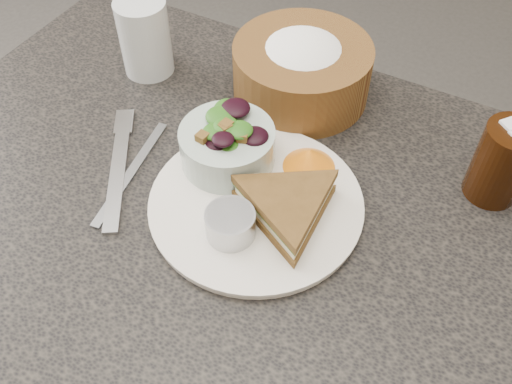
{
  "coord_description": "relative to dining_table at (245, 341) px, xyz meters",
  "views": [
    {
      "loc": [
        0.23,
        -0.39,
        1.32
      ],
      "look_at": [
        0.02,
        0.01,
        0.78
      ],
      "focal_mm": 40.0,
      "sensor_mm": 36.0,
      "label": 1
    }
  ],
  "objects": [
    {
      "name": "dinner_plate",
      "position": [
        0.02,
        0.01,
        0.38
      ],
      "size": [
        0.27,
        0.27,
        0.01
      ],
      "primitive_type": "cylinder",
      "color": "silver",
      "rests_on": "dining_table"
    },
    {
      "name": "bread_basket",
      "position": [
        -0.03,
        0.24,
        0.43
      ],
      "size": [
        0.26,
        0.26,
        0.12
      ],
      "primitive_type": null,
      "rotation": [
        0.0,
        0.0,
        -0.31
      ],
      "color": "brown",
      "rests_on": "dining_table"
    },
    {
      "name": "dining_table",
      "position": [
        0.0,
        0.0,
        0.0
      ],
      "size": [
        1.0,
        0.7,
        0.75
      ],
      "primitive_type": "cube",
      "color": "black",
      "rests_on": "floor"
    },
    {
      "name": "orange_wedge",
      "position": [
        0.05,
        0.1,
        0.4
      ],
      "size": [
        0.1,
        0.1,
        0.03
      ],
      "primitive_type": "cone",
      "rotation": [
        0.0,
        0.0,
        0.93
      ],
      "color": "orange",
      "rests_on": "dinner_plate"
    },
    {
      "name": "cola_glass",
      "position": [
        0.27,
        0.18,
        0.44
      ],
      "size": [
        0.07,
        0.07,
        0.12
      ],
      "primitive_type": null,
      "rotation": [
        0.0,
        0.0,
        -0.04
      ],
      "color": "black",
      "rests_on": "dining_table"
    },
    {
      "name": "salad_bowl",
      "position": [
        -0.05,
        0.06,
        0.42
      ],
      "size": [
        0.15,
        0.15,
        0.07
      ],
      "primitive_type": null,
      "rotation": [
        0.0,
        0.0,
        -0.24
      ],
      "color": "#A5B9B0",
      "rests_on": "dinner_plate"
    },
    {
      "name": "fork",
      "position": [
        -0.18,
        -0.03,
        0.38
      ],
      "size": [
        0.12,
        0.18,
        0.01
      ],
      "primitive_type": "cube",
      "rotation": [
        0.0,
        0.0,
        0.56
      ],
      "color": "#A9ABAF",
      "rests_on": "dining_table"
    },
    {
      "name": "knife",
      "position": [
        -0.16,
        -0.01,
        0.38
      ],
      "size": [
        0.04,
        0.2,
        0.0
      ],
      "primitive_type": "cube",
      "rotation": [
        0.0,
        0.0,
        0.15
      ],
      "color": "#9B9FA7",
      "rests_on": "dining_table"
    },
    {
      "name": "sandwich",
      "position": [
        0.06,
        0.01,
        0.41
      ],
      "size": [
        0.21,
        0.21,
        0.04
      ],
      "primitive_type": null,
      "rotation": [
        0.0,
        0.0,
        -0.48
      ],
      "color": "brown",
      "rests_on": "dinner_plate"
    },
    {
      "name": "water_glass",
      "position": [
        -0.27,
        0.18,
        0.43
      ],
      "size": [
        0.1,
        0.1,
        0.12
      ],
      "primitive_type": "cylinder",
      "rotation": [
        0.0,
        0.0,
        0.28
      ],
      "color": "silver",
      "rests_on": "dining_table"
    },
    {
      "name": "dressing_ramekin",
      "position": [
        0.01,
        -0.04,
        0.4
      ],
      "size": [
        0.07,
        0.07,
        0.04
      ],
      "primitive_type": "cylinder",
      "rotation": [
        0.0,
        0.0,
        0.17
      ],
      "color": "#A8AAAD",
      "rests_on": "dinner_plate"
    }
  ]
}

